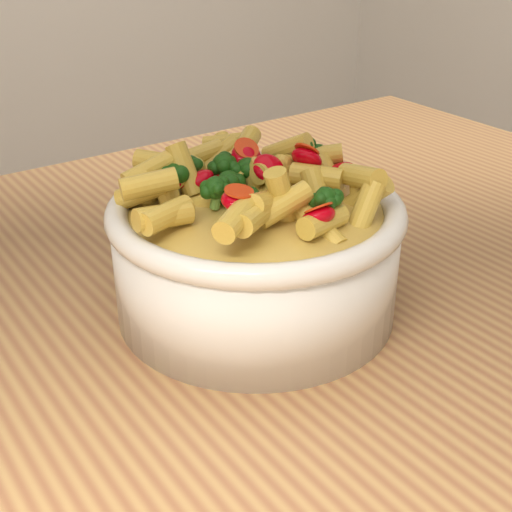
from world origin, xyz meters
TOP-DOWN VIEW (x-y plane):
  - table at (0.00, 0.00)m, footprint 1.20×0.80m
  - serving_bowl at (0.06, -0.00)m, footprint 0.22×0.22m
  - pasta_salad at (0.06, -0.00)m, footprint 0.17×0.17m

SIDE VIEW (x-z plane):
  - table at x=0.00m, z-range 0.35..1.25m
  - serving_bowl at x=0.06m, z-range 0.90..0.99m
  - pasta_salad at x=0.06m, z-range 0.99..1.03m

